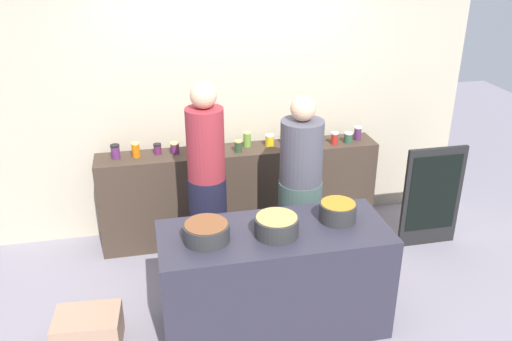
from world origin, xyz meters
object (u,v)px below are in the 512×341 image
object	(u,v)px
preserve_jar_9	(284,137)
bread_crate	(88,330)
preserve_jar_12	(319,134)
cooking_pot_right	(338,212)
preserve_jar_13	(335,138)
preserve_jar_15	(358,133)
cook_in_cap	(300,197)
preserve_jar_3	(175,148)
preserve_jar_10	(296,139)
preserve_jar_11	(307,137)
preserve_jar_8	(270,140)
preserve_jar_0	(115,152)
preserve_jar_2	(158,149)
preserve_jar_6	(238,146)
cooking_pot_center	(277,226)
preserve_jar_1	(136,150)
cook_with_tongs	(207,194)
preserve_jar_4	(198,149)
cooking_pot_left	(206,232)
chalkboard_sign	(432,197)
preserve_jar_5	(208,148)
preserve_jar_7	(247,139)
preserve_jar_14	(348,137)

from	to	relation	value
preserve_jar_9	bread_crate	world-z (taller)	preserve_jar_9
preserve_jar_12	cooking_pot_right	distance (m)	1.43
preserve_jar_13	preserve_jar_15	size ratio (longest dim) A/B	0.88
preserve_jar_13	cook_in_cap	size ratio (longest dim) A/B	0.07
preserve_jar_13	preserve_jar_9	bearing A→B (deg)	164.21
preserve_jar_3	preserve_jar_10	bearing A→B (deg)	-1.65
preserve_jar_11	preserve_jar_13	size ratio (longest dim) A/B	1.12
preserve_jar_3	preserve_jar_11	size ratio (longest dim) A/B	0.79
preserve_jar_15	preserve_jar_8	bearing A→B (deg)	178.34
preserve_jar_0	preserve_jar_8	world-z (taller)	preserve_jar_0
bread_crate	preserve_jar_2	bearing A→B (deg)	65.28
preserve_jar_6	preserve_jar_11	xyz separation A→B (m)	(0.69, 0.07, 0.01)
preserve_jar_0	cook_in_cap	bearing A→B (deg)	-25.14
cooking_pot_center	cooking_pot_right	bearing A→B (deg)	12.37
preserve_jar_1	cook_with_tongs	xyz separation A→B (m)	(0.57, -0.68, -0.18)
preserve_jar_9	preserve_jar_3	bearing A→B (deg)	-177.55
preserve_jar_4	cooking_pot_left	xyz separation A→B (m)	(-0.10, -1.38, -0.08)
cooking_pot_left	preserve_jar_13	bearing A→B (deg)	43.49
cooking_pot_right	cook_with_tongs	bearing A→B (deg)	143.10
cooking_pot_right	preserve_jar_4	bearing A→B (deg)	124.92
preserve_jar_10	cooking_pot_right	world-z (taller)	preserve_jar_10
preserve_jar_10	chalkboard_sign	size ratio (longest dim) A/B	0.13
preserve_jar_13	cooking_pot_left	distance (m)	1.97
preserve_jar_3	preserve_jar_13	distance (m)	1.54
preserve_jar_6	preserve_jar_15	world-z (taller)	preserve_jar_15
cooking_pot_left	preserve_jar_2	bearing A→B (deg)	100.29
preserve_jar_3	preserve_jar_4	xyz separation A→B (m)	(0.21, -0.07, -0.00)
preserve_jar_5	preserve_jar_9	world-z (taller)	preserve_jar_9
preserve_jar_2	preserve_jar_5	world-z (taller)	preserve_jar_5
preserve_jar_7	preserve_jar_11	size ratio (longest dim) A/B	1.09
preserve_jar_5	preserve_jar_15	xyz separation A→B (m)	(1.50, 0.03, 0.02)
preserve_jar_12	chalkboard_sign	xyz separation A→B (m)	(0.96, -0.61, -0.49)
preserve_jar_4	preserve_jar_9	distance (m)	0.87
preserve_jar_1	preserve_jar_5	distance (m)	0.66
preserve_jar_3	cooking_pot_right	size ratio (longest dim) A/B	0.38
preserve_jar_10	preserve_jar_14	xyz separation A→B (m)	(0.52, -0.05, -0.01)
preserve_jar_1	preserve_jar_12	world-z (taller)	preserve_jar_1
preserve_jar_10	preserve_jar_6	bearing A→B (deg)	-173.94
preserve_jar_13	cook_in_cap	world-z (taller)	cook_in_cap
cooking_pot_right	preserve_jar_10	bearing A→B (deg)	87.59
cooking_pot_right	preserve_jar_11	bearing A→B (deg)	82.96
preserve_jar_5	preserve_jar_0	bearing A→B (deg)	176.44
preserve_jar_10	preserve_jar_12	bearing A→B (deg)	14.55
preserve_jar_5	preserve_jar_8	distance (m)	0.61
preserve_jar_6	chalkboard_sign	bearing A→B (deg)	-15.08
cooking_pot_center	bread_crate	distance (m)	1.61
preserve_jar_15	cook_with_tongs	distance (m)	1.73
preserve_jar_1	preserve_jar_15	size ratio (longest dim) A/B	1.02
preserve_jar_2	chalkboard_sign	size ratio (longest dim) A/B	0.10
preserve_jar_1	cooking_pot_center	world-z (taller)	preserve_jar_1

